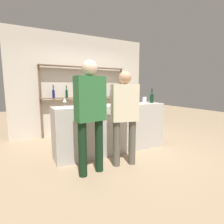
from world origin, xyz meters
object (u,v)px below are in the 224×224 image
Objects in this scene: customer_center at (125,112)px; cork_jar at (144,100)px; counter_bottle_1 at (137,97)px; counter_bottle_2 at (90,99)px; counter_bottle_0 at (152,97)px; customer_left at (90,109)px; wine_glass at (65,100)px.

cork_jar is at bearing -39.54° from customer_center.
counter_bottle_1 is 0.97× the size of counter_bottle_2.
counter_bottle_2 reaches higher than counter_bottle_1.
counter_bottle_0 reaches higher than cork_jar.
counter_bottle_2 is 0.22× the size of customer_center.
customer_center is 0.63m from customer_left.
customer_left is at bearing -159.17° from counter_bottle_0.
counter_bottle_1 is (-0.31, 0.16, -0.00)m from counter_bottle_0.
counter_bottle_0 is 2.00× the size of wine_glass.
wine_glass is 0.09× the size of customer_left.
customer_center reaches higher than cork_jar.
customer_left is at bearing -150.32° from counter_bottle_1.
cork_jar is at bearing 0.93° from counter_bottle_1.
counter_bottle_1 is at bearing -1.15° from counter_bottle_2.
counter_bottle_2 is at bearing 33.70° from customer_center.
counter_bottle_1 is at bearing 153.11° from counter_bottle_0.
cork_jar is (1.86, 0.03, -0.05)m from wine_glass.
cork_jar is 1.85m from customer_left.
counter_bottle_1 reaches higher than cork_jar.
counter_bottle_1 is at bearing -179.07° from cork_jar.
customer_center is at bearing -95.52° from customer_left.
customer_center is (0.31, -0.81, -0.18)m from counter_bottle_2.
cork_jar is (0.23, 0.00, -0.06)m from counter_bottle_1.
counter_bottle_2 is (-1.43, 0.18, 0.00)m from counter_bottle_0.
wine_glass is 1.25× the size of cork_jar.
wine_glass is 1.14m from customer_center.
counter_bottle_1 reaches higher than wine_glass.
cork_jar is at bearing 0.82° from wine_glass.
customer_center reaches higher than counter_bottle_1.
counter_bottle_1 is at bearing -32.76° from customer_center.
counter_bottle_1 is 1.15m from customer_center.
counter_bottle_2 is (-1.12, 0.02, 0.01)m from counter_bottle_1.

